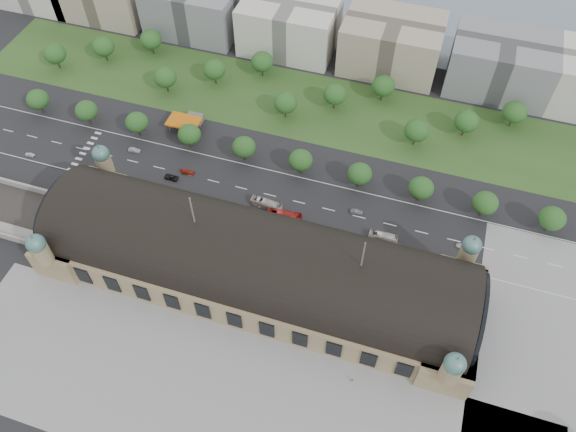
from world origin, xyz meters
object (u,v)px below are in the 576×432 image
(traffic_car_2, at_px, (171,177))
(parked_car_6, at_px, (194,203))
(traffic_car_4, at_px, (276,205))
(pedestrian_0, at_px, (352,380))
(traffic_car_0, at_px, (30,154))
(bus_mid, at_px, (266,204))
(traffic_car_1, at_px, (134,150))
(bus_east, at_px, (383,237))
(parked_car_4, at_px, (189,210))
(traffic_car_3, at_px, (188,172))
(traffic_car_5, at_px, (356,212))
(parked_car_0, at_px, (143,198))
(parked_car_3, at_px, (133,195))
(petrol_station, at_px, (190,120))
(traffic_car_6, at_px, (462,246))
(parked_car_5, at_px, (230,220))
(parked_car_2, at_px, (178,198))
(bus_west, at_px, (284,216))
(parked_car_1, at_px, (142,197))

(traffic_car_2, height_order, parked_car_6, traffic_car_2)
(traffic_car_4, xyz_separation_m, pedestrian_0, (44.56, -59.08, 0.18))
(traffic_car_0, height_order, bus_mid, bus_mid)
(traffic_car_1, xyz_separation_m, bus_east, (108.64, -12.73, 0.68))
(parked_car_4, bearing_deg, traffic_car_3, 168.19)
(traffic_car_5, xyz_separation_m, pedestrian_0, (14.15, -65.45, 0.15))
(parked_car_0, bearing_deg, traffic_car_5, 63.02)
(parked_car_3, xyz_separation_m, parked_car_4, (24.15, 0.00, 0.04))
(parked_car_0, bearing_deg, petrol_station, 139.07)
(traffic_car_6, distance_m, bus_east, 28.86)
(traffic_car_0, bearing_deg, bus_mid, 88.47)
(bus_east, bearing_deg, parked_car_5, 97.56)
(traffic_car_1, xyz_separation_m, parked_car_3, (10.85, -22.33, -0.15))
(parked_car_2, bearing_deg, traffic_car_0, -125.33)
(bus_east, bearing_deg, parked_car_0, 93.83)
(petrol_station, relative_size, parked_car_2, 2.47)
(parked_car_5, height_order, bus_west, bus_west)
(parked_car_2, xyz_separation_m, bus_east, (80.40, 5.60, 0.68))
(parked_car_1, bearing_deg, parked_car_5, 62.23)
(traffic_car_4, bearing_deg, parked_car_2, -84.52)
(traffic_car_4, xyz_separation_m, traffic_car_5, (30.42, 6.37, 0.03))
(parked_car_3, distance_m, bus_west, 60.59)
(traffic_car_4, xyz_separation_m, bus_mid, (-3.46, -1.15, 1.01))
(traffic_car_3, relative_size, bus_west, 0.42)
(traffic_car_1, distance_m, bus_west, 72.49)
(traffic_car_0, relative_size, traffic_car_1, 0.82)
(petrol_station, relative_size, pedestrian_0, 7.46)
(parked_car_2, xyz_separation_m, pedestrian_0, (82.37, -50.93, 0.12))
(traffic_car_1, distance_m, parked_car_0, 26.97)
(traffic_car_2, relative_size, traffic_car_5, 1.21)
(parked_car_5, bearing_deg, parked_car_3, -111.46)
(traffic_car_2, distance_m, bus_west, 50.03)
(bus_mid, bearing_deg, traffic_car_6, -82.66)
(parked_car_2, height_order, parked_car_4, parked_car_2)
(traffic_car_6, xyz_separation_m, parked_car_3, (-126.18, -14.69, 0.01))
(traffic_car_5, distance_m, bus_mid, 34.72)
(parked_car_5, bearing_deg, pedestrian_0, 29.94)
(parked_car_3, height_order, parked_car_5, parked_car_5)
(parked_car_2, height_order, pedestrian_0, pedestrian_0)
(parked_car_6, relative_size, pedestrian_0, 2.33)
(traffic_car_1, bearing_deg, parked_car_5, -118.46)
(parked_car_2, bearing_deg, pedestrian_0, 25.43)
(traffic_car_0, xyz_separation_m, bus_west, (111.30, 0.55, 1.17))
(pedestrian_0, bearing_deg, parked_car_1, 169.83)
(parked_car_0, distance_m, bus_west, 56.35)
(petrol_station, xyz_separation_m, parked_car_3, (-5.14, -44.28, -2.28))
(traffic_car_6, xyz_separation_m, pedestrian_0, (-26.42, -61.62, 0.28))
(traffic_car_2, distance_m, parked_car_4, 19.02)
(bus_east, bearing_deg, petrol_station, 67.45)
(parked_car_3, height_order, parked_car_4, parked_car_4)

